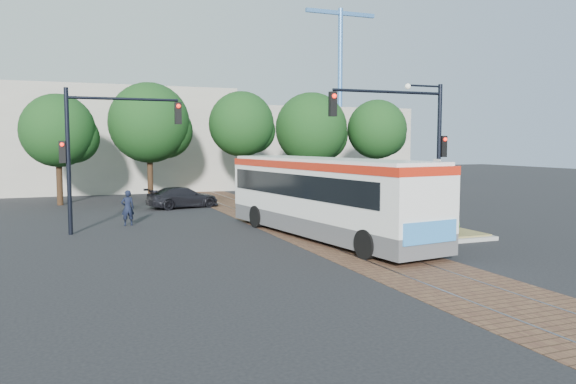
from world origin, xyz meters
The scene contains 11 objects.
ground centered at (0.00, 0.00, 0.00)m, with size 120.00×120.00×0.00m, color black.
trackbed centered at (0.00, 4.00, 0.01)m, with size 3.60×40.00×0.02m.
tree_row centered at (1.21, 16.42, 4.85)m, with size 26.40×5.60×7.67m.
warehouses centered at (-0.53, 28.75, 3.81)m, with size 40.00×13.00×8.00m.
crane centered at (18.00, 34.00, 10.88)m, with size 8.00×0.50×18.00m.
city_bus centered at (-0.08, -0.45, 1.76)m, with size 4.12×12.03×3.16m.
traffic_island centered at (4.82, -0.90, 0.33)m, with size 2.20×5.20×1.13m.
signal_pole_main centered at (3.86, -0.81, 4.16)m, with size 5.49×0.46×6.00m.
signal_pole_left centered at (-8.37, 4.00, 3.86)m, with size 4.99×0.34×6.00m.
officer centered at (-7.04, 5.75, 0.81)m, with size 0.59×0.39×1.62m, color black.
parked_car centered at (-3.34, 11.87, 0.61)m, with size 1.71×4.21×1.22m, color black.
Camera 1 is at (-9.58, -20.55, 3.76)m, focal length 35.00 mm.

